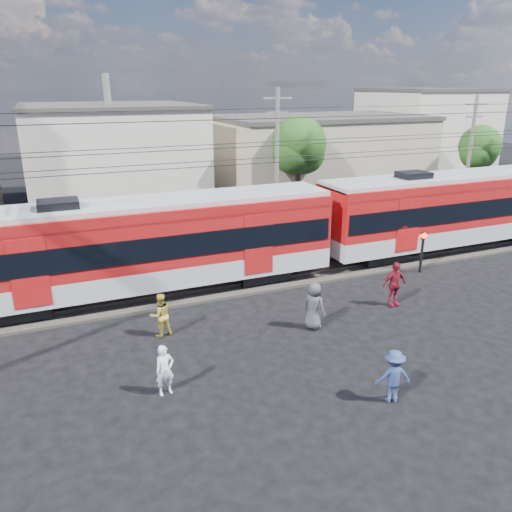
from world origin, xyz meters
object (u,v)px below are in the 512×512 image
object	(u,v)px
pedestrian_c	(393,376)
car_silver	(481,209)
commuter_train	(151,242)
pedestrian_a	(165,370)
crossing_signal	(423,244)

from	to	relation	value
pedestrian_c	car_silver	distance (m)	23.30
commuter_train	pedestrian_a	world-z (taller)	commuter_train
commuter_train	crossing_signal	distance (m)	12.69
commuter_train	car_silver	world-z (taller)	commuter_train
car_silver	pedestrian_a	bearing A→B (deg)	125.19
commuter_train	pedestrian_c	size ratio (longest dim) A/B	31.24
pedestrian_a	pedestrian_c	distance (m)	6.56
pedestrian_a	crossing_signal	bearing A→B (deg)	9.79
pedestrian_a	car_silver	xyz separation A→B (m)	(24.13, 11.66, -0.04)
pedestrian_c	crossing_signal	size ratio (longest dim) A/B	0.79
pedestrian_c	crossing_signal	distance (m)	11.18
pedestrian_a	pedestrian_c	bearing A→B (deg)	-36.78
commuter_train	car_silver	xyz separation A→B (m)	(22.93, 4.25, -1.67)
pedestrian_a	car_silver	world-z (taller)	pedestrian_a
crossing_signal	car_silver	bearing A→B (deg)	31.77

